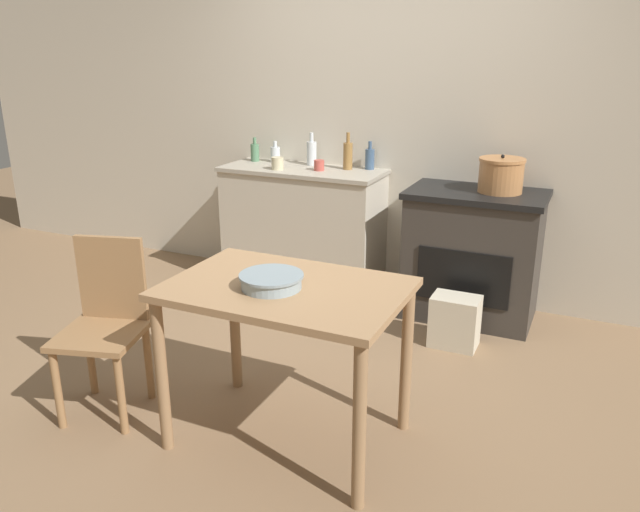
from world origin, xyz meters
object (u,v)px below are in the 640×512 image
at_px(bottle_mid_left, 348,155).
at_px(chair, 106,321).
at_px(flour_sack, 455,321).
at_px(bottle_left, 275,154).
at_px(bottle_center, 370,158).
at_px(work_table, 286,310).
at_px(bottle_far_left, 255,152).
at_px(cup_mid_right, 319,165).
at_px(stock_pot, 501,175).
at_px(stove, 472,255).
at_px(mixing_bowl_large, 271,280).
at_px(cup_center_right, 277,163).
at_px(bottle_center_left, 312,153).

bearing_deg(bottle_mid_left, chair, -102.66).
height_order(flour_sack, bottle_left, bottle_left).
xyz_separation_m(flour_sack, bottle_center, (-0.86, 0.72, 0.85)).
relative_size(work_table, bottle_far_left, 5.67).
bearing_deg(cup_mid_right, bottle_center, 32.18).
distance_m(stock_pot, cup_mid_right, 1.30).
height_order(bottle_left, bottle_mid_left, bottle_mid_left).
bearing_deg(flour_sack, stove, 91.91).
bearing_deg(stove, stock_pot, 12.20).
bearing_deg(work_table, stock_pot, 71.45).
height_order(work_table, mixing_bowl_large, mixing_bowl_large).
xyz_separation_m(cup_center_right, cup_mid_right, (0.30, 0.09, -0.01)).
height_order(stock_pot, mixing_bowl_large, stock_pot).
height_order(mixing_bowl_large, bottle_center_left, bottle_center_left).
bearing_deg(cup_center_right, bottle_left, 121.42).
height_order(stove, bottle_mid_left, bottle_mid_left).
bearing_deg(stove, chair, -126.80).
height_order(chair, mixing_bowl_large, chair).
xyz_separation_m(chair, cup_center_right, (-0.00, 1.86, 0.50)).
xyz_separation_m(bottle_far_left, bottle_left, (0.17, 0.03, -0.01)).
xyz_separation_m(mixing_bowl_large, cup_mid_right, (-0.64, 1.88, 0.15)).
bearing_deg(stove, bottle_left, 173.69).
bearing_deg(cup_center_right, bottle_center_left, 60.47).
distance_m(work_table, bottle_center_left, 2.20).
bearing_deg(bottle_far_left, flour_sack, -20.09).
distance_m(stock_pot, bottle_left, 1.77).
bearing_deg(bottle_far_left, cup_center_right, -35.70).
relative_size(bottle_center, cup_center_right, 2.27).
distance_m(cup_center_right, cup_mid_right, 0.31).
distance_m(work_table, bottle_far_left, 2.39).
relative_size(chair, mixing_bowl_large, 3.13).
distance_m(stock_pot, mixing_bowl_large, 2.02).
height_order(chair, bottle_mid_left, bottle_mid_left).
relative_size(bottle_far_left, cup_center_right, 2.06).
xyz_separation_m(mixing_bowl_large, cup_center_right, (-0.93, 1.79, 0.16)).
distance_m(mixing_bowl_large, bottle_left, 2.33).
bearing_deg(work_table, bottle_far_left, 123.52).
bearing_deg(bottle_far_left, cup_mid_right, -12.85).
xyz_separation_m(bottle_center, cup_center_right, (-0.62, -0.30, -0.03)).
height_order(flour_sack, bottle_mid_left, bottle_mid_left).
relative_size(flour_sack, bottle_left, 2.01).
relative_size(stove, chair, 1.01).
bearing_deg(cup_mid_right, flour_sack, -23.68).
relative_size(bottle_mid_left, bottle_center_left, 1.10).
distance_m(chair, bottle_center_left, 2.21).
relative_size(mixing_bowl_large, bottle_center, 1.39).
bearing_deg(cup_center_right, stove, 3.46).
xyz_separation_m(flour_sack, stock_pot, (0.12, 0.54, 0.84)).
bearing_deg(bottle_center, bottle_left, -177.92).
bearing_deg(bottle_mid_left, bottle_left, 176.10).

